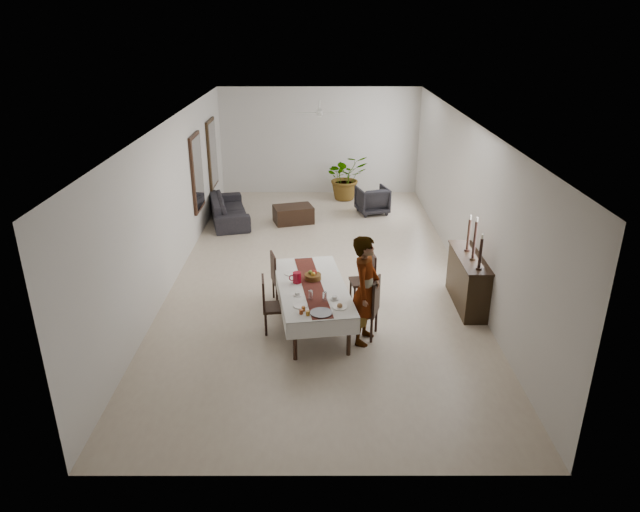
# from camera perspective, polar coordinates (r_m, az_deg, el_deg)

# --- Properties ---
(floor) EXTENTS (6.00, 12.00, 0.00)m
(floor) POSITION_cam_1_polar(r_m,az_deg,el_deg) (12.33, -0.05, -1.44)
(floor) COLOR beige
(floor) RESTS_ON ground
(ceiling) EXTENTS (6.00, 12.00, 0.02)m
(ceiling) POSITION_cam_1_polar(r_m,az_deg,el_deg) (11.41, -0.05, 13.39)
(ceiling) COLOR white
(ceiling) RESTS_ON wall_back
(wall_back) EXTENTS (6.00, 0.02, 3.20)m
(wall_back) POSITION_cam_1_polar(r_m,az_deg,el_deg) (17.60, -0.05, 11.40)
(wall_back) COLOR silver
(wall_back) RESTS_ON floor
(wall_front) EXTENTS (6.00, 0.02, 3.20)m
(wall_front) POSITION_cam_1_polar(r_m,az_deg,el_deg) (6.28, -0.05, -10.52)
(wall_front) COLOR silver
(wall_front) RESTS_ON floor
(wall_left) EXTENTS (0.02, 12.00, 3.20)m
(wall_left) POSITION_cam_1_polar(r_m,az_deg,el_deg) (12.15, -14.42, 5.50)
(wall_left) COLOR silver
(wall_left) RESTS_ON floor
(wall_right) EXTENTS (0.02, 12.00, 3.20)m
(wall_right) POSITION_cam_1_polar(r_m,az_deg,el_deg) (12.15, 14.32, 5.51)
(wall_right) COLOR silver
(wall_right) RESTS_ON floor
(dining_table_top) EXTENTS (1.33, 2.48, 0.05)m
(dining_table_top) POSITION_cam_1_polar(r_m,az_deg,el_deg) (9.94, -0.80, -3.13)
(dining_table_top) COLOR black
(dining_table_top) RESTS_ON table_leg_fl
(table_leg_fl) EXTENTS (0.08, 0.08, 0.69)m
(table_leg_fl) POSITION_cam_1_polar(r_m,az_deg,el_deg) (9.09, -2.52, -8.45)
(table_leg_fl) COLOR black
(table_leg_fl) RESTS_ON floor
(table_leg_fr) EXTENTS (0.08, 0.08, 0.69)m
(table_leg_fr) POSITION_cam_1_polar(r_m,az_deg,el_deg) (9.21, 2.89, -8.02)
(table_leg_fr) COLOR black
(table_leg_fr) RESTS_ON floor
(table_leg_bl) EXTENTS (0.08, 0.08, 0.69)m
(table_leg_bl) POSITION_cam_1_polar(r_m,az_deg,el_deg) (11.06, -3.82, -2.50)
(table_leg_bl) COLOR black
(table_leg_bl) RESTS_ON floor
(table_leg_br) EXTENTS (0.08, 0.08, 0.69)m
(table_leg_br) POSITION_cam_1_polar(r_m,az_deg,el_deg) (11.16, 0.61, -2.21)
(table_leg_br) COLOR black
(table_leg_br) RESTS_ON floor
(tablecloth_top) EXTENTS (1.53, 2.68, 0.01)m
(tablecloth_top) POSITION_cam_1_polar(r_m,az_deg,el_deg) (9.93, -0.80, -2.98)
(tablecloth_top) COLOR silver
(tablecloth_top) RESTS_ON dining_table_top
(tablecloth_drape_left) EXTENTS (0.39, 2.51, 0.29)m
(tablecloth_drape_left) POSITION_cam_1_polar(r_m,az_deg,el_deg) (9.93, -4.09, -3.93)
(tablecloth_drape_left) COLOR white
(tablecloth_drape_left) RESTS_ON dining_table_top
(tablecloth_drape_right) EXTENTS (0.39, 2.51, 0.29)m
(tablecloth_drape_right) POSITION_cam_1_polar(r_m,az_deg,el_deg) (10.08, 2.45, -3.49)
(tablecloth_drape_right) COLOR silver
(tablecloth_drape_right) RESTS_ON dining_table_top
(tablecloth_drape_near) EXTENTS (1.15, 0.19, 0.29)m
(tablecloth_drape_near) POSITION_cam_1_polar(r_m,az_deg,el_deg) (8.89, 0.35, -7.30)
(tablecloth_drape_near) COLOR silver
(tablecloth_drape_near) RESTS_ON dining_table_top
(tablecloth_drape_far) EXTENTS (1.15, 0.19, 0.29)m
(tablecloth_drape_far) POSITION_cam_1_polar(r_m,az_deg,el_deg) (11.13, -1.71, -0.86)
(tablecloth_drape_far) COLOR white
(tablecloth_drape_far) RESTS_ON dining_table_top
(table_runner) EXTENTS (0.71, 2.48, 0.00)m
(table_runner) POSITION_cam_1_polar(r_m,az_deg,el_deg) (9.92, -0.80, -2.94)
(table_runner) COLOR maroon
(table_runner) RESTS_ON tablecloth_top
(red_pitcher) EXTENTS (0.17, 0.17, 0.20)m
(red_pitcher) POSITION_cam_1_polar(r_m,az_deg,el_deg) (9.99, -2.32, -2.17)
(red_pitcher) COLOR maroon
(red_pitcher) RESTS_ON tablecloth_top
(pitcher_handle) EXTENTS (0.12, 0.04, 0.12)m
(pitcher_handle) POSITION_cam_1_polar(r_m,az_deg,el_deg) (9.98, -2.80, -2.20)
(pitcher_handle) COLOR maroon
(pitcher_handle) RESTS_ON red_pitcher
(wine_glass_near) EXTENTS (0.07, 0.07, 0.17)m
(wine_glass_near) POSITION_cam_1_polar(r_m,az_deg,el_deg) (9.34, 0.47, -4.12)
(wine_glass_near) COLOR white
(wine_glass_near) RESTS_ON tablecloth_top
(wine_glass_mid) EXTENTS (0.07, 0.07, 0.17)m
(wine_glass_mid) POSITION_cam_1_polar(r_m,az_deg,el_deg) (9.39, -0.94, -3.94)
(wine_glass_mid) COLOR silver
(wine_glass_mid) RESTS_ON tablecloth_top
(teacup_right) EXTENTS (0.09, 0.09, 0.06)m
(teacup_right) POSITION_cam_1_polar(r_m,az_deg,el_deg) (9.43, 1.48, -4.20)
(teacup_right) COLOR silver
(teacup_right) RESTS_ON saucer_right
(saucer_right) EXTENTS (0.15, 0.15, 0.01)m
(saucer_right) POSITION_cam_1_polar(r_m,az_deg,el_deg) (9.44, 1.48, -4.33)
(saucer_right) COLOR silver
(saucer_right) RESTS_ON tablecloth_top
(teacup_left) EXTENTS (0.09, 0.09, 0.06)m
(teacup_left) POSITION_cam_1_polar(r_m,az_deg,el_deg) (9.57, -2.26, -3.78)
(teacup_left) COLOR white
(teacup_left) RESTS_ON saucer_left
(saucer_left) EXTENTS (0.15, 0.15, 0.01)m
(saucer_left) POSITION_cam_1_polar(r_m,az_deg,el_deg) (9.58, -2.26, -3.91)
(saucer_left) COLOR white
(saucer_left) RESTS_ON tablecloth_top
(plate_near_right) EXTENTS (0.24, 0.24, 0.01)m
(plate_near_right) POSITION_cam_1_polar(r_m,az_deg,el_deg) (9.19, 1.99, -5.13)
(plate_near_right) COLOR white
(plate_near_right) RESTS_ON tablecloth_top
(bread_near_right) EXTENTS (0.09, 0.09, 0.09)m
(bread_near_right) POSITION_cam_1_polar(r_m,az_deg,el_deg) (9.18, 1.99, -4.98)
(bread_near_right) COLOR tan
(bread_near_right) RESTS_ON plate_near_right
(plate_near_left) EXTENTS (0.24, 0.24, 0.01)m
(plate_near_left) POSITION_cam_1_polar(r_m,az_deg,el_deg) (9.23, -1.98, -4.98)
(plate_near_left) COLOR white
(plate_near_left) RESTS_ON tablecloth_top
(plate_far_left) EXTENTS (0.24, 0.24, 0.01)m
(plate_far_left) POSITION_cam_1_polar(r_m,az_deg,el_deg) (10.37, -2.94, -1.75)
(plate_far_left) COLOR white
(plate_far_left) RESTS_ON tablecloth_top
(serving_tray) EXTENTS (0.35, 0.35, 0.02)m
(serving_tray) POSITION_cam_1_polar(r_m,az_deg,el_deg) (9.01, 0.12, -5.70)
(serving_tray) COLOR #3D3D42
(serving_tray) RESTS_ON tablecloth_top
(jam_jar_a) EXTENTS (0.06, 0.06, 0.07)m
(jam_jar_a) POSITION_cam_1_polar(r_m,az_deg,el_deg) (8.94, -1.22, -5.74)
(jam_jar_a) COLOR #9D6616
(jam_jar_a) RESTS_ON tablecloth_top
(jam_jar_b) EXTENTS (0.06, 0.06, 0.07)m
(jam_jar_b) POSITION_cam_1_polar(r_m,az_deg,el_deg) (8.98, -1.90, -5.60)
(jam_jar_b) COLOR #873713
(jam_jar_b) RESTS_ON tablecloth_top
(jam_jar_c) EXTENTS (0.06, 0.06, 0.07)m
(jam_jar_c) POSITION_cam_1_polar(r_m,az_deg,el_deg) (9.08, -1.67, -5.29)
(jam_jar_c) COLOR #8F4814
(jam_jar_c) RESTS_ON tablecloth_top
(fruit_basket) EXTENTS (0.29, 0.29, 0.10)m
(fruit_basket) POSITION_cam_1_polar(r_m,az_deg,el_deg) (10.13, -0.72, -2.09)
(fruit_basket) COLOR brown
(fruit_basket) RESTS_ON tablecloth_top
(fruit_red) EXTENTS (0.09, 0.09, 0.09)m
(fruit_red) POSITION_cam_1_polar(r_m,az_deg,el_deg) (10.12, -0.57, -1.65)
(fruit_red) COLOR #9E140F
(fruit_red) RESTS_ON fruit_basket
(fruit_green) EXTENTS (0.08, 0.08, 0.08)m
(fruit_green) POSITION_cam_1_polar(r_m,az_deg,el_deg) (10.12, -0.97, -1.65)
(fruit_green) COLOR olive
(fruit_green) RESTS_ON fruit_basket
(fruit_yellow) EXTENTS (0.08, 0.08, 0.08)m
(fruit_yellow) POSITION_cam_1_polar(r_m,az_deg,el_deg) (10.05, -0.68, -1.82)
(fruit_yellow) COLOR #C08C21
(fruit_yellow) RESTS_ON fruit_basket
(chair_right_near_seat) EXTENTS (0.57, 0.57, 0.05)m
(chair_right_near_seat) POSITION_cam_1_polar(r_m,az_deg,el_deg) (9.70, 4.37, -5.43)
(chair_right_near_seat) COLOR black
(chair_right_near_seat) RESTS_ON chair_right_near_leg_fl
(chair_right_near_leg_fl) EXTENTS (0.06, 0.06, 0.45)m
(chair_right_near_leg_fl) POSITION_cam_1_polar(r_m,az_deg,el_deg) (9.63, 5.16, -7.41)
(chair_right_near_leg_fl) COLOR black
(chair_right_near_leg_fl) RESTS_ON floor
(chair_right_near_leg_fr) EXTENTS (0.06, 0.06, 0.45)m
(chair_right_near_leg_fr) POSITION_cam_1_polar(r_m,az_deg,el_deg) (9.95, 5.63, -6.37)
(chair_right_near_leg_fr) COLOR black
(chair_right_near_leg_fr) RESTS_ON floor
(chair_right_near_leg_bl) EXTENTS (0.06, 0.06, 0.45)m
(chair_right_near_leg_bl) POSITION_cam_1_polar(r_m,az_deg,el_deg) (9.70, 2.98, -7.10)
(chair_right_near_leg_bl) COLOR black
(chair_right_near_leg_bl) RESTS_ON floor
(chair_right_near_leg_br) EXTENTS (0.06, 0.06, 0.45)m
(chair_right_near_leg_br) POSITION_cam_1_polar(r_m,az_deg,el_deg) (10.02, 3.52, -6.08)
(chair_right_near_leg_br) COLOR black
(chair_right_near_leg_br) RESTS_ON floor
(chair_right_near_back) EXTENTS (0.18, 0.45, 0.58)m
(chair_right_near_back) POSITION_cam_1_polar(r_m,az_deg,el_deg) (9.52, 5.65, -3.94)
(chair_right_near_back) COLOR black
(chair_right_near_back) RESTS_ON chair_right_near_seat
(chair_right_far_seat) EXTENTS (0.49, 0.49, 0.05)m
(chair_right_far_seat) POSITION_cam_1_polar(r_m,az_deg,el_deg) (10.79, 4.21, -2.57)
(chair_right_far_seat) COLOR black
(chair_right_far_seat) RESTS_ON chair_right_far_leg_fl
(chair_right_far_leg_fl) EXTENTS (0.05, 0.05, 0.42)m
(chair_right_far_leg_fl) POSITION_cam_1_polar(r_m,az_deg,el_deg) (10.79, 5.30, -4.02)
(chair_right_far_leg_fl) COLOR black
(chair_right_far_leg_fl) RESTS_ON floor
(chair_right_far_leg_fr) EXTENTS (0.05, 0.05, 0.42)m
(chair_right_far_leg_fr) POSITION_cam_1_polar(r_m,az_deg,el_deg) (11.09, 4.84, -3.23)
(chair_right_far_leg_fr) COLOR black
(chair_right_far_leg_fr) RESTS_ON floor
(chair_right_far_leg_bl) EXTENTS (0.05, 0.05, 0.42)m
(chair_right_far_leg_bl) POSITION_cam_1_polar(r_m,az_deg,el_deg) (10.71, 3.49, -4.18)
(chair_right_far_leg_bl) COLOR black
(chair_right_far_leg_bl) RESTS_ON floor
(chair_right_far_leg_br) EXTENTS (0.05, 0.05, 0.42)m
(chair_right_far_leg_br) POSITION_cam_1_polar(r_m,az_deg,el_deg) (11.01, 3.08, -3.37)
(chair_right_far_leg_br) COLOR black
(chair_right_far_leg_br) RESTS_ON floor
(chair_right_far_back) EXTENTS (0.11, 0.43, 0.54)m
(chair_right_far_back) POSITION_cam_1_polar(r_m,az_deg,el_deg) (10.72, 5.27, -1.08)
(chair_right_far_back) COLOR black
(chair_right_far_back) RESTS_ON chair_right_far_seat
(chair_left_near_seat) EXTENTS (0.47, 0.47, 0.05)m
(chair_left_near_seat) POSITION_cam_1_polar(r_m,az_deg,el_deg) (9.88, -4.50, -5.14)
(chair_left_near_seat) COLOR black
(chair_left_near_seat) RESTS_ON chair_left_near_leg_fl
(chair_left_near_leg_fl) EXTENTS (0.05, 0.05, 0.42)m
(chair_left_near_leg_fl) POSITION_cam_1_polar(r_m,az_deg,el_deg) (10.14, -5.49, -5.90)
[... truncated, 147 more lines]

